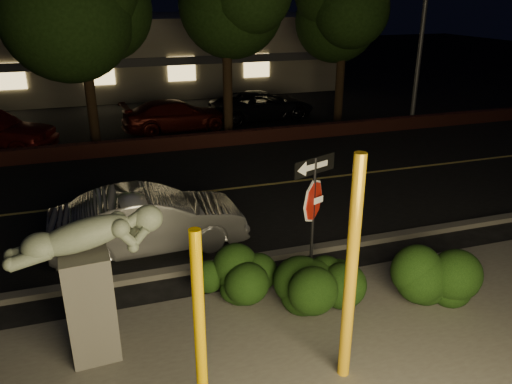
# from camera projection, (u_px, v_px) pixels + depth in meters

# --- Properties ---
(ground) EXTENTS (90.00, 90.00, 0.00)m
(ground) POSITION_uv_depth(u_px,v_px,m) (178.00, 161.00, 16.46)
(ground) COLOR black
(ground) RESTS_ON ground
(road) EXTENTS (80.00, 8.00, 0.01)m
(road) POSITION_uv_depth(u_px,v_px,m) (196.00, 193.00, 13.81)
(road) COLOR black
(road) RESTS_ON ground
(lane_marking) EXTENTS (80.00, 0.12, 0.00)m
(lane_marking) POSITION_uv_depth(u_px,v_px,m) (196.00, 193.00, 13.80)
(lane_marking) COLOR tan
(lane_marking) RESTS_ON road
(curb) EXTENTS (80.00, 0.25, 0.12)m
(curb) POSITION_uv_depth(u_px,v_px,m) (237.00, 262.00, 10.17)
(curb) COLOR #4C4944
(curb) RESTS_ON ground
(brick_wall) EXTENTS (40.00, 0.35, 0.50)m
(brick_wall) POSITION_uv_depth(u_px,v_px,m) (171.00, 143.00, 17.52)
(brick_wall) COLOR #491E17
(brick_wall) RESTS_ON ground
(parking_lot) EXTENTS (40.00, 12.00, 0.01)m
(parking_lot) POSITION_uv_depth(u_px,v_px,m) (151.00, 115.00, 22.64)
(parking_lot) COLOR black
(parking_lot) RESTS_ON ground
(building) EXTENTS (22.00, 10.20, 4.00)m
(building) POSITION_uv_depth(u_px,v_px,m) (132.00, 52.00, 28.96)
(building) COLOR #6C6657
(building) RESTS_ON ground
(yellow_pole_left) EXTENTS (0.14, 0.14, 2.80)m
(yellow_pole_left) POSITION_uv_depth(u_px,v_px,m) (200.00, 337.00, 5.84)
(yellow_pole_left) COLOR #ECAE00
(yellow_pole_left) RESTS_ON ground
(yellow_pole_right) EXTENTS (0.17, 0.17, 3.36)m
(yellow_pole_right) POSITION_uv_depth(u_px,v_px,m) (351.00, 274.00, 6.63)
(yellow_pole_right) COLOR #EEAE18
(yellow_pole_right) RESTS_ON ground
(signpost) EXTENTS (0.85, 0.36, 2.67)m
(signpost) POSITION_uv_depth(u_px,v_px,m) (314.00, 201.00, 8.37)
(signpost) COLOR black
(signpost) RESTS_ON ground
(sculpture) EXTENTS (2.17, 0.72, 2.32)m
(sculpture) POSITION_uv_depth(u_px,v_px,m) (89.00, 272.00, 7.15)
(sculpture) COLOR #4C4944
(sculpture) RESTS_ON ground
(hedge_center) EXTENTS (2.03, 1.40, 0.96)m
(hedge_center) POSITION_uv_depth(u_px,v_px,m) (237.00, 276.00, 8.86)
(hedge_center) COLOR black
(hedge_center) RESTS_ON ground
(hedge_right) EXTENTS (1.85, 1.01, 1.20)m
(hedge_right) POSITION_uv_depth(u_px,v_px,m) (337.00, 277.00, 8.59)
(hedge_right) COLOR black
(hedge_right) RESTS_ON ground
(hedge_far_right) EXTENTS (1.81, 1.43, 1.10)m
(hedge_far_right) POSITION_uv_depth(u_px,v_px,m) (438.00, 281.00, 8.57)
(hedge_far_right) COLOR black
(hedge_far_right) RESTS_ON ground
(silver_sedan) EXTENTS (4.11, 1.59, 1.34)m
(silver_sedan) POSITION_uv_depth(u_px,v_px,m) (149.00, 220.00, 10.59)
(silver_sedan) COLOR #ADAEB2
(silver_sedan) RESTS_ON ground
(parked_car_darkred) EXTENTS (4.44, 2.16, 1.25)m
(parked_car_darkred) POSITION_uv_depth(u_px,v_px,m) (177.00, 116.00, 19.85)
(parked_car_darkred) COLOR #3E0C08
(parked_car_darkred) RESTS_ON ground
(parked_car_dark) EXTENTS (4.62, 2.38, 1.25)m
(parked_car_dark) POSITION_uv_depth(u_px,v_px,m) (262.00, 105.00, 21.68)
(parked_car_dark) COLOR black
(parked_car_dark) RESTS_ON ground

